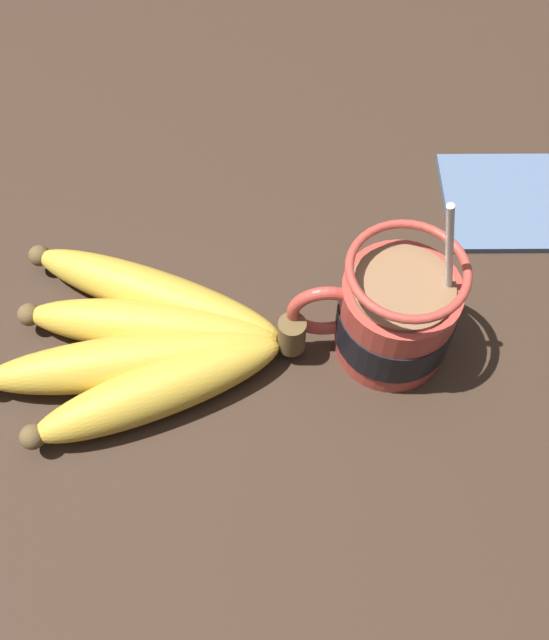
# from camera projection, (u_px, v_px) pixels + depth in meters

# --- Properties ---
(table) EXTENTS (1.21, 1.21, 0.03)m
(table) POSITION_uv_depth(u_px,v_px,m) (291.00, 380.00, 0.53)
(table) COLOR #332319
(table) RESTS_ON ground
(coffee_mug) EXTENTS (0.12, 0.08, 0.16)m
(coffee_mug) POSITION_uv_depth(u_px,v_px,m) (394.00, 316.00, 0.50)
(coffee_mug) COLOR #B23D33
(coffee_mug) RESTS_ON table
(banana_bunch) EXTENTS (0.23, 0.19, 0.04)m
(banana_bunch) POSITION_uv_depth(u_px,v_px,m) (149.00, 342.00, 0.51)
(banana_bunch) COLOR brown
(banana_bunch) RESTS_ON table
(napkin) EXTENTS (0.15, 0.11, 0.01)m
(napkin) POSITION_uv_depth(u_px,v_px,m) (533.00, 201.00, 0.60)
(napkin) COLOR slate
(napkin) RESTS_ON table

